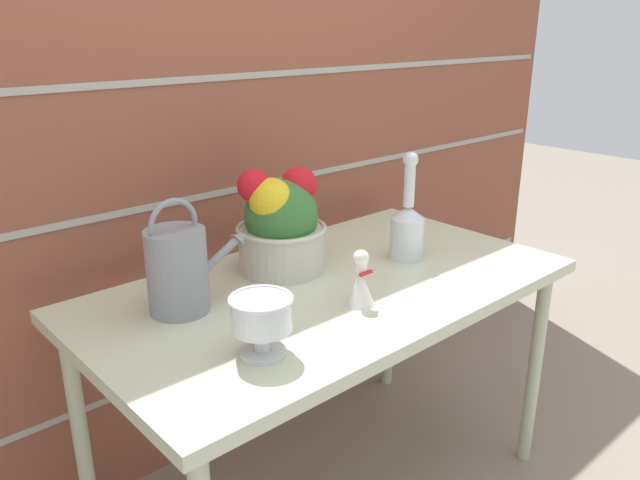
{
  "coord_description": "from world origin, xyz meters",
  "views": [
    {
      "loc": [
        -1.11,
        -1.19,
        1.44
      ],
      "look_at": [
        0.0,
        0.04,
        0.86
      ],
      "focal_mm": 35.0,
      "sensor_mm": 36.0,
      "label": 1
    }
  ],
  "objects_px": {
    "watering_can": "(179,269)",
    "glass_decanter": "(407,226)",
    "crystal_pedestal_bowl": "(261,317)",
    "flower_planter": "(280,224)",
    "figurine_vase": "(360,283)"
  },
  "relations": [
    {
      "from": "glass_decanter",
      "to": "figurine_vase",
      "type": "height_order",
      "value": "glass_decanter"
    },
    {
      "from": "crystal_pedestal_bowl",
      "to": "flower_planter",
      "type": "distance_m",
      "value": 0.51
    },
    {
      "from": "crystal_pedestal_bowl",
      "to": "glass_decanter",
      "type": "relative_size",
      "value": 0.43
    },
    {
      "from": "watering_can",
      "to": "glass_decanter",
      "type": "distance_m",
      "value": 0.73
    },
    {
      "from": "watering_can",
      "to": "flower_planter",
      "type": "distance_m",
      "value": 0.37
    },
    {
      "from": "crystal_pedestal_bowl",
      "to": "flower_planter",
      "type": "bearing_deg",
      "value": 46.68
    },
    {
      "from": "watering_can",
      "to": "flower_planter",
      "type": "bearing_deg",
      "value": 7.25
    },
    {
      "from": "crystal_pedestal_bowl",
      "to": "figurine_vase",
      "type": "height_order",
      "value": "figurine_vase"
    },
    {
      "from": "crystal_pedestal_bowl",
      "to": "flower_planter",
      "type": "xyz_separation_m",
      "value": [
        0.35,
        0.37,
        0.05
      ]
    },
    {
      "from": "crystal_pedestal_bowl",
      "to": "glass_decanter",
      "type": "bearing_deg",
      "value": 14.56
    },
    {
      "from": "crystal_pedestal_bowl",
      "to": "watering_can",
      "type": "bearing_deg",
      "value": 93.28
    },
    {
      "from": "watering_can",
      "to": "glass_decanter",
      "type": "bearing_deg",
      "value": -11.04
    },
    {
      "from": "watering_can",
      "to": "crystal_pedestal_bowl",
      "type": "relative_size",
      "value": 2.07
    },
    {
      "from": "crystal_pedestal_bowl",
      "to": "flower_planter",
      "type": "height_order",
      "value": "flower_planter"
    },
    {
      "from": "watering_can",
      "to": "glass_decanter",
      "type": "height_order",
      "value": "glass_decanter"
    }
  ]
}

